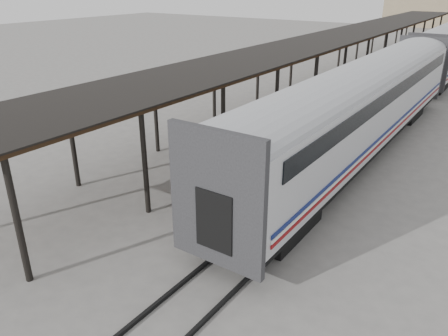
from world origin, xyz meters
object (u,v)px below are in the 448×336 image
Objects in this scene: baggage_cart at (201,182)px; pedestrian at (293,103)px; luggage_tug at (327,95)px; porter at (195,163)px.

pedestrian is at bearing 89.08° from baggage_cart.
luggage_tug is 0.87× the size of pedestrian.
luggage_tug is (-1.58, 16.91, -0.08)m from baggage_cart.
pedestrian is (-0.48, -4.46, 0.33)m from luggage_tug.
baggage_cart is at bearing 15.27° from porter.
porter is 13.33m from pedestrian.
baggage_cart is at bearing -100.05° from luggage_tug.
pedestrian reaches higher than baggage_cart.
luggage_tug is at bearing 85.01° from baggage_cart.
pedestrian is (-2.32, 13.10, -0.87)m from porter.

